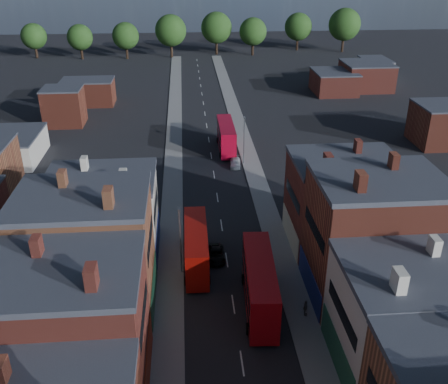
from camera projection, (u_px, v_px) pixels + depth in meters
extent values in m
cube|color=gray|center=(172.00, 193.00, 73.42)|extent=(3.00, 200.00, 0.12)
cube|color=gray|center=(260.00, 189.00, 74.34)|extent=(3.00, 200.00, 0.12)
cylinder|color=slate|center=(180.00, 242.00, 53.90)|extent=(0.16, 0.16, 8.00)
cube|color=slate|center=(179.00, 209.00, 52.12)|extent=(0.25, 0.70, 0.25)
cylinder|color=slate|center=(244.00, 141.00, 81.42)|extent=(0.16, 0.16, 8.00)
cube|color=slate|center=(244.00, 118.00, 79.64)|extent=(0.25, 0.70, 0.25)
cube|color=#9E0E09|center=(196.00, 247.00, 55.72)|extent=(2.53, 10.93, 4.37)
cube|color=black|center=(196.00, 253.00, 56.09)|extent=(2.59, 10.05, 0.89)
cube|color=black|center=(196.00, 239.00, 55.25)|extent=(2.59, 10.05, 0.89)
cylinder|color=black|center=(186.00, 281.00, 53.42)|extent=(0.30, 0.99, 0.99)
cylinder|color=black|center=(209.00, 280.00, 53.59)|extent=(0.30, 0.99, 0.99)
cylinder|color=black|center=(186.00, 246.00, 59.66)|extent=(0.30, 0.99, 0.99)
cylinder|color=black|center=(206.00, 245.00, 59.82)|extent=(0.30, 0.99, 0.99)
cube|color=#AC090E|center=(260.00, 284.00, 49.19)|extent=(3.40, 12.13, 4.80)
cube|color=black|center=(259.00, 292.00, 49.60)|extent=(3.41, 11.17, 0.98)
cube|color=black|center=(260.00, 274.00, 48.68)|extent=(3.41, 11.17, 0.98)
cylinder|color=black|center=(248.00, 328.00, 46.72)|extent=(0.39, 1.11, 1.09)
cylinder|color=black|center=(277.00, 328.00, 46.78)|extent=(0.39, 1.11, 1.09)
cylinder|color=black|center=(243.00, 279.00, 53.59)|extent=(0.39, 1.11, 1.09)
cylinder|color=black|center=(269.00, 279.00, 53.65)|extent=(0.39, 1.11, 1.09)
cube|color=#A0071E|center=(226.00, 136.00, 87.58)|extent=(2.57, 11.28, 4.51)
cube|color=black|center=(226.00, 141.00, 87.97)|extent=(2.63, 10.38, 0.92)
cube|color=black|center=(226.00, 130.00, 87.10)|extent=(2.63, 10.38, 0.92)
cylinder|color=black|center=(220.00, 155.00, 85.21)|extent=(0.31, 1.03, 1.03)
cylinder|color=black|center=(235.00, 155.00, 85.39)|extent=(0.31, 1.03, 1.03)
cylinder|color=black|center=(218.00, 140.00, 91.65)|extent=(0.31, 1.03, 1.03)
cylinder|color=black|center=(231.00, 140.00, 91.83)|extent=(0.31, 1.03, 1.03)
imported|color=black|center=(216.00, 254.00, 57.84)|extent=(1.98, 4.26, 1.18)
imported|color=silver|center=(235.00, 163.00, 82.13)|extent=(2.04, 4.22, 1.18)
imported|color=#5E5851|center=(306.00, 308.00, 48.71)|extent=(0.75, 1.10, 1.71)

